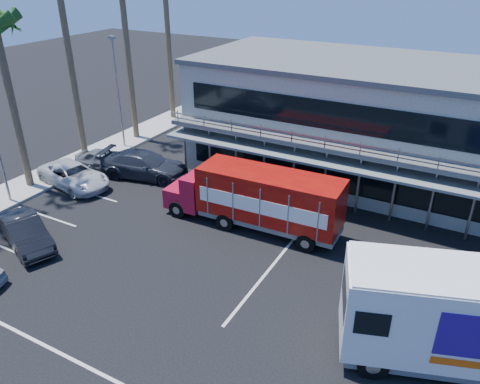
% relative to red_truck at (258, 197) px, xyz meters
% --- Properties ---
extents(ground, '(120.00, 120.00, 0.00)m').
position_rel_red_truck_xyz_m(ground, '(0.20, -5.39, -1.79)').
color(ground, black).
rests_on(ground, ground).
extents(building, '(22.40, 12.00, 7.30)m').
position_rel_red_truck_xyz_m(building, '(3.20, 9.55, 1.87)').
color(building, gray).
rests_on(building, ground).
extents(curb_strip, '(3.00, 32.00, 0.16)m').
position_rel_red_truck_xyz_m(curb_strip, '(-14.80, 0.61, -1.71)').
color(curb_strip, '#A5A399').
rests_on(curb_strip, ground).
extents(light_pole_far, '(0.50, 0.25, 8.09)m').
position_rel_red_truck_xyz_m(light_pole_far, '(-14.00, 5.61, 2.72)').
color(light_pole_far, gray).
rests_on(light_pole_far, ground).
extents(red_truck, '(9.74, 2.62, 3.26)m').
position_rel_red_truck_xyz_m(red_truck, '(0.00, 0.00, 0.00)').
color(red_truck, '#A90D28').
rests_on(red_truck, ground).
extents(white_van, '(8.31, 5.06, 3.84)m').
position_rel_red_truck_xyz_m(white_van, '(10.20, -5.00, 0.25)').
color(white_van, white).
rests_on(white_van, ground).
extents(parked_car_b, '(4.76, 3.16, 1.48)m').
position_rel_red_truck_xyz_m(parked_car_b, '(-9.30, -7.03, -1.05)').
color(parked_car_b, black).
rests_on(parked_car_b, ground).
extents(parked_car_c, '(5.48, 3.24, 1.43)m').
position_rel_red_truck_xyz_m(parked_car_c, '(-12.30, -0.99, -1.07)').
color(parked_car_c, silver).
rests_on(parked_car_c, ground).
extents(parked_car_d, '(6.18, 3.54, 1.69)m').
position_rel_red_truck_xyz_m(parked_car_d, '(-9.30, 2.21, -0.94)').
color(parked_car_d, '#292D36').
rests_on(parked_car_d, ground).
extents(parked_car_e, '(4.33, 2.21, 1.41)m').
position_rel_red_truck_xyz_m(parked_car_e, '(-12.30, 1.81, -1.08)').
color(parked_car_e, slate).
rests_on(parked_car_e, ground).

